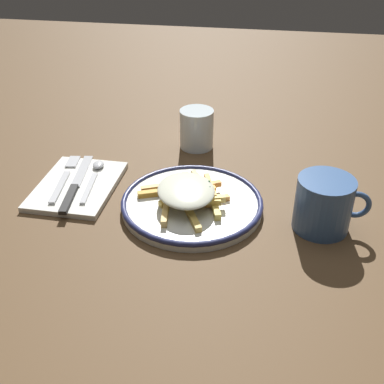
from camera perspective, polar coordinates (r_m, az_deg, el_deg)
ground_plane at (r=0.86m, az=-0.00°, el=-1.92°), size 2.60×2.60×0.00m
plate at (r=0.85m, az=-0.00°, el=-1.37°), size 0.25×0.25×0.02m
fries_heap at (r=0.84m, az=-0.45°, el=-0.04°), size 0.17×0.18×0.04m
napkin at (r=0.94m, az=-13.52°, el=0.73°), size 0.15×0.20×0.01m
fork at (r=0.96m, az=-14.96°, el=1.65°), size 0.04×0.18×0.01m
knife at (r=0.92m, az=-13.86°, el=0.55°), size 0.04×0.21×0.01m
spoon at (r=0.95m, az=-11.52°, el=2.17°), size 0.03×0.15×0.01m
water_glass at (r=1.05m, az=0.56°, el=7.55°), size 0.07×0.07×0.09m
coffee_mug at (r=0.82m, az=15.49°, el=-1.41°), size 0.12×0.09×0.09m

